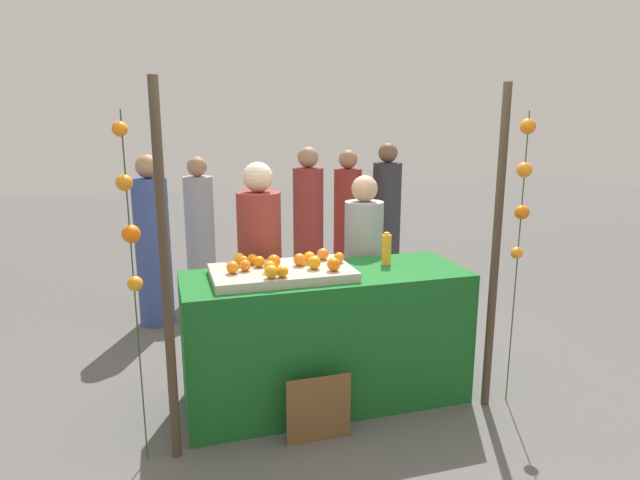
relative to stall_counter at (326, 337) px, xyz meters
The scene contains 32 objects.
ground_plane 0.47m from the stall_counter, ahead, with size 24.00×24.00×0.00m, color #565451.
stall_counter is the anchor object (origin of this frame).
orange_tray 0.59m from the stall_counter, behind, with size 0.93×0.54×0.06m, color #B2AD99.
orange_0 0.80m from the stall_counter, behind, with size 0.07×0.07×0.07m, color orange.
orange_1 0.71m from the stall_counter, 149.03° to the right, with size 0.08×0.08×0.08m, color orange.
orange_2 0.86m from the stall_counter, behind, with size 0.08×0.08×0.08m, color orange.
orange_3 0.73m from the stall_counter, behind, with size 0.08×0.08×0.08m, color orange.
orange_4 0.68m from the stall_counter, behind, with size 0.09×0.09×0.09m, color orange.
orange_5 0.59m from the stall_counter, 145.71° to the left, with size 0.08×0.08×0.08m, color orange.
orange_6 0.61m from the stall_counter, behind, with size 0.09×0.09×0.09m, color orange.
orange_7 0.76m from the stall_counter, 163.01° to the left, with size 0.07×0.07×0.07m, color orange.
orange_8 0.71m from the stall_counter, 168.22° to the right, with size 0.08×0.08×0.08m, color orange.
orange_9 0.59m from the stall_counter, 82.96° to the left, with size 0.08×0.08×0.08m, color orange.
orange_10 0.60m from the stall_counter, 88.33° to the right, with size 0.09×0.09×0.09m, color orange.
orange_11 0.83m from the stall_counter, 161.91° to the left, with size 0.08×0.08×0.08m, color orange.
orange_12 0.75m from the stall_counter, 153.34° to the right, with size 0.09×0.09×0.09m, color orange.
orange_13 0.80m from the stall_counter, 167.35° to the left, with size 0.07×0.07×0.07m, color orange.
orange_14 0.59m from the stall_counter, 142.48° to the right, with size 0.09×0.09×0.09m, color orange.
orange_15 0.58m from the stall_counter, 15.35° to the left, with size 0.07×0.07×0.07m, color orange.
juice_bottle 0.77m from the stall_counter, 11.02° to the left, with size 0.07×0.07×0.24m.
chalkboard_sign 0.59m from the stall_counter, 112.29° to the right, with size 0.41×0.03×0.45m.
vendor_left 0.74m from the stall_counter, 121.81° to the left, with size 0.33×0.33×1.67m.
vendor_right 0.79m from the stall_counter, 48.95° to the left, with size 0.31×0.31×1.55m.
crowd_person_0 2.25m from the stall_counter, 121.21° to the left, with size 0.33×0.33×1.65m.
crowd_person_1 2.98m from the stall_counter, 58.66° to the left, with size 0.34×0.34×1.69m.
crowd_person_2 2.63m from the stall_counter, 104.65° to the left, with size 0.32×0.32×1.58m.
crowd_person_3 2.80m from the stall_counter, 67.62° to the left, with size 0.32×0.32×1.62m.
crowd_person_4 2.38m from the stall_counter, 77.64° to the left, with size 0.34×0.34×1.68m.
canopy_post_left 1.30m from the stall_counter, 159.69° to the right, with size 0.06×0.06×2.21m, color #473828.
canopy_post_right 1.30m from the stall_counter, 20.31° to the right, with size 0.06×0.06×2.21m, color #473828.
garland_strand_left 1.63m from the stall_counter, 162.68° to the right, with size 0.11×0.10×2.04m.
garland_strand_right 1.70m from the stall_counter, 17.32° to the right, with size 0.10×0.12×2.04m.
Camera 1 is at (-1.07, -3.45, 2.00)m, focal length 30.73 mm.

